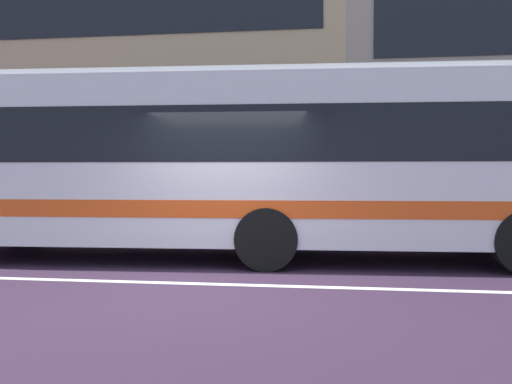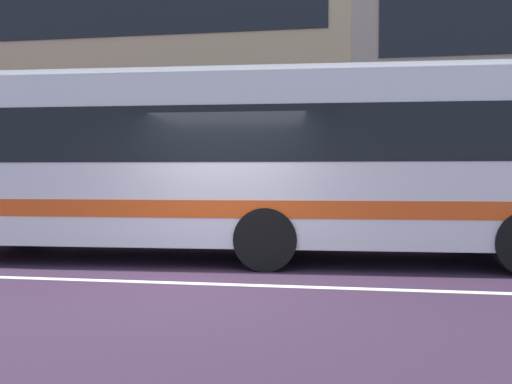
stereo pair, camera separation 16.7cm
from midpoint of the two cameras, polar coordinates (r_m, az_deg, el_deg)
The scene contains 5 objects.
ground_plane at distance 7.37m, azimuth -4.26°, elevation -9.99°, with size 160.00×160.00×0.00m, color #312035.
lane_centre_line at distance 7.37m, azimuth -4.26°, elevation -9.96°, with size 60.00×0.16×0.01m, color silver.
hedge_row_far at distance 13.02m, azimuth 16.71°, elevation -2.73°, with size 17.01×1.10×0.98m, color #28582D.
apartment_block_left at distance 24.04m, azimuth -12.81°, elevation 13.96°, with size 18.24×9.13×13.13m.
transit_bus at distance 9.46m, azimuth -2.04°, elevation 3.59°, with size 11.39×3.07×3.26m.
Camera 2 is at (1.70, -7.02, 1.52)m, focal length 36.70 mm.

